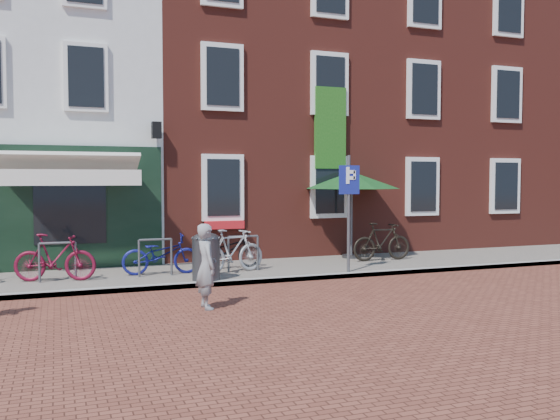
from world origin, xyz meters
name	(u,v)px	position (x,y,z in m)	size (l,w,h in m)	color
ground	(237,285)	(0.00, 0.00, 0.00)	(80.00, 80.00, 0.00)	brown
sidewalk	(260,270)	(1.00, 1.50, 0.05)	(24.00, 3.00, 0.10)	slate
building_brick_mid	(234,94)	(2.00, 7.00, 5.00)	(6.00, 8.00, 10.00)	maroon
building_brick_right	(394,102)	(8.00, 7.00, 5.00)	(6.00, 8.00, 10.00)	maroon
filler_right	(535,122)	(14.50, 7.00, 4.50)	(7.00, 8.00, 9.00)	maroon
litter_bin	(206,254)	(-0.59, 0.30, 0.65)	(0.58, 0.58, 1.06)	#39383B
parking_sign	(349,197)	(2.71, 0.24, 1.81)	(0.50, 0.08, 2.65)	#4C4C4F
parasol	(352,177)	(3.90, 2.40, 2.27)	(2.61, 2.61, 2.41)	#4C4C4F
woman	(206,266)	(-1.12, -1.94, 0.73)	(0.53, 0.35, 1.46)	gray
bicycle_1	(55,257)	(-3.55, 1.27, 0.60)	(0.47, 1.65, 0.99)	maroon
bicycle_2	(161,254)	(-1.34, 1.40, 0.55)	(0.59, 1.70, 0.89)	navy
bicycle_3	(232,251)	(0.19, 1.06, 0.60)	(0.47, 1.65, 0.99)	#99999B
bicycle_4	(228,250)	(0.26, 1.68, 0.55)	(0.59, 1.70, 0.89)	black
bicycle_5	(382,242)	(4.39, 1.62, 0.60)	(0.47, 1.65, 0.99)	black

